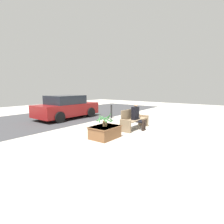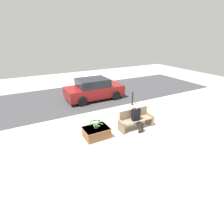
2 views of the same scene
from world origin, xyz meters
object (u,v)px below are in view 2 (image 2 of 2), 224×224
object	(u,v)px
person_seated	(137,117)
potted_plant	(96,123)
bollard_post	(132,98)
parked_car	(94,89)
bench	(136,119)
planter_box	(96,132)

from	to	relation	value
person_seated	potted_plant	bearing A→B (deg)	171.35
potted_plant	bollard_post	size ratio (longest dim) A/B	0.76
potted_plant	bollard_post	distance (m)	4.33
person_seated	bollard_post	bearing A→B (deg)	58.77
person_seated	parked_car	xyz separation A→B (m)	(-0.03, 4.96, 0.05)
bench	planter_box	size ratio (longest dim) A/B	1.61
potted_plant	bench	bearing A→B (deg)	-2.71
bench	parked_car	xyz separation A→B (m)	(-0.10, 4.76, 0.28)
parked_car	bench	bearing A→B (deg)	-88.77
person_seated	bollard_post	world-z (taller)	person_seated
planter_box	parked_car	size ratio (longest dim) A/B	0.28
person_seated	potted_plant	size ratio (longest dim) A/B	1.83
parked_car	bollard_post	bearing A→B (deg)	-53.20
planter_box	parked_car	bearing A→B (deg)	67.62
planter_box	bollard_post	distance (m)	4.34
potted_plant	parked_car	distance (m)	5.04
person_seated	bollard_post	distance (m)	3.18
planter_box	bollard_post	size ratio (longest dim) A/B	1.26
planter_box	parked_car	world-z (taller)	parked_car
potted_plant	bollard_post	world-z (taller)	potted_plant
planter_box	potted_plant	world-z (taller)	potted_plant
planter_box	bollard_post	bearing A→B (deg)	33.92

